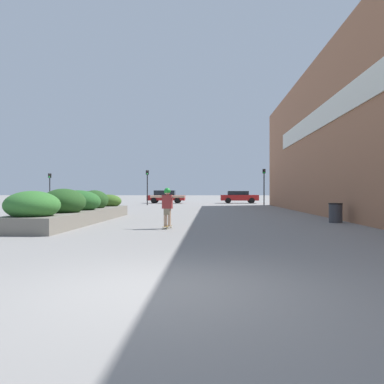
# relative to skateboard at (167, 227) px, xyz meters

# --- Properties ---
(ground_plane) EXTENTS (300.00, 300.00, 0.00)m
(ground_plane) POSITION_rel_skateboard_xyz_m (0.87, -8.55, -0.07)
(ground_plane) COLOR gray
(building_wall_right) EXTENTS (0.67, 39.41, 9.17)m
(building_wall_right) POSITION_rel_skateboard_xyz_m (8.02, 5.61, 4.52)
(building_wall_right) COLOR #9E6647
(building_wall_right) RESTS_ON ground_plane
(planter_box) EXTENTS (2.05, 10.73, 1.48)m
(planter_box) POSITION_rel_skateboard_xyz_m (-4.27, 2.39, 0.55)
(planter_box) COLOR slate
(planter_box) RESTS_ON ground_plane
(skateboard) EXTENTS (0.29, 0.75, 0.09)m
(skateboard) POSITION_rel_skateboard_xyz_m (0.00, 0.00, 0.00)
(skateboard) COLOR olive
(skateboard) RESTS_ON ground_plane
(skateboarder) EXTENTS (1.31, 0.30, 1.40)m
(skateboarder) POSITION_rel_skateboard_xyz_m (-0.00, 0.00, 0.87)
(skateboarder) COLOR tan
(skateboarder) RESTS_ON skateboard
(trash_bin) EXTENTS (0.59, 0.59, 0.86)m
(trash_bin) POSITION_rel_skateboard_xyz_m (7.06, 2.96, 0.36)
(trash_bin) COLOR #38383D
(trash_bin) RESTS_ON ground_plane
(car_leftmost) EXTENTS (4.47, 1.98, 1.47)m
(car_leftmost) POSITION_rel_skateboard_xyz_m (5.05, 31.39, 0.72)
(car_leftmost) COLOR maroon
(car_leftmost) RESTS_ON ground_plane
(car_center_left) EXTENTS (4.07, 1.92, 1.47)m
(car_center_left) POSITION_rel_skateboard_xyz_m (-13.80, 29.28, 0.70)
(car_center_left) COLOR silver
(car_center_left) RESTS_ON ground_plane
(car_center_right) EXTENTS (4.48, 1.90, 1.53)m
(car_center_right) POSITION_rel_skateboard_xyz_m (-3.73, 31.08, 0.74)
(car_center_right) COLOR maroon
(car_center_right) RESTS_ON ground_plane
(traffic_light_left) EXTENTS (0.28, 0.30, 3.59)m
(traffic_light_left) POSITION_rel_skateboard_xyz_m (-4.87, 24.50, 2.37)
(traffic_light_left) COLOR black
(traffic_light_left) RESTS_ON ground_plane
(traffic_light_right) EXTENTS (0.28, 0.30, 3.70)m
(traffic_light_right) POSITION_rel_skateboard_xyz_m (7.08, 24.69, 2.43)
(traffic_light_right) COLOR black
(traffic_light_right) RESTS_ON ground_plane
(traffic_light_far_left) EXTENTS (0.28, 0.30, 3.27)m
(traffic_light_far_left) POSITION_rel_skateboard_xyz_m (-15.03, 24.29, 2.18)
(traffic_light_far_left) COLOR black
(traffic_light_far_left) RESTS_ON ground_plane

